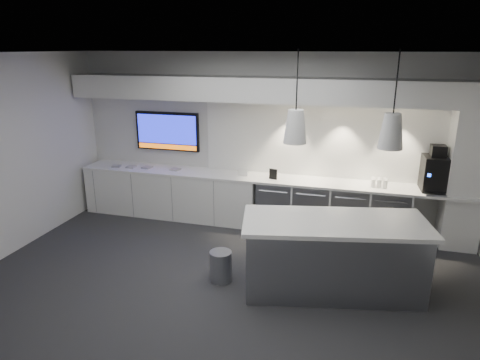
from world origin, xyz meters
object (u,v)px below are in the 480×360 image
(wall_tv, at_px, (167,131))
(coffee_machine, at_px, (435,172))
(island, at_px, (333,255))
(bin, at_px, (221,266))

(wall_tv, distance_m, coffee_machine, 4.69)
(wall_tv, distance_m, island, 4.04)
(island, relative_size, bin, 5.78)
(wall_tv, bearing_deg, coffee_machine, -3.03)
(wall_tv, bearing_deg, island, -33.30)
(wall_tv, xyz_separation_m, island, (3.26, -2.14, -1.06))
(wall_tv, relative_size, coffee_machine, 1.72)
(wall_tv, distance_m, bin, 3.22)
(wall_tv, xyz_separation_m, bin, (1.79, -2.31, -1.35))
(coffee_machine, bearing_deg, bin, -147.26)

